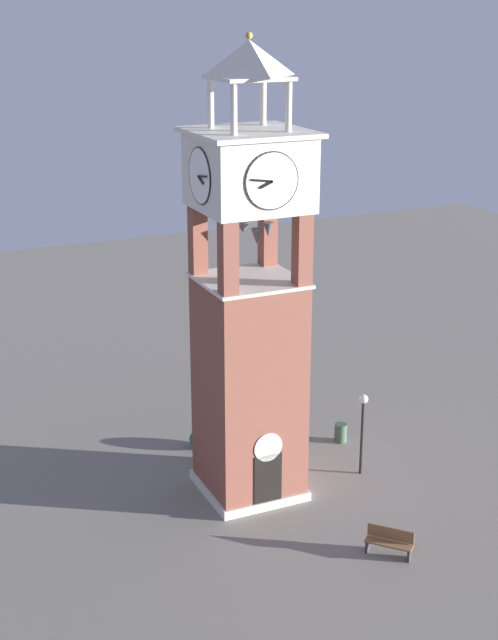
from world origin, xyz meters
The scene contains 6 objects.
ground centered at (0.00, 0.00, 0.00)m, with size 80.00×80.00×0.00m, color gray.
clock_tower centered at (0.00, 0.00, 6.85)m, with size 3.92×3.92×16.76m.
park_bench centered at (2.50, -5.97, 0.48)m, with size 1.41×1.47×0.95m.
lamp_post centered at (4.54, -0.68, 2.39)m, with size 0.36×0.36×3.39m.
trash_bin centered at (5.21, 2.08, 0.40)m, with size 0.52×0.52×0.80m, color #38513D.
shrub_near_entry centered at (-0.33, 4.01, 0.39)m, with size 1.09×1.09×0.77m, color #336638.
Camera 1 is at (-12.86, -28.43, 17.66)m, focal length 51.64 mm.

